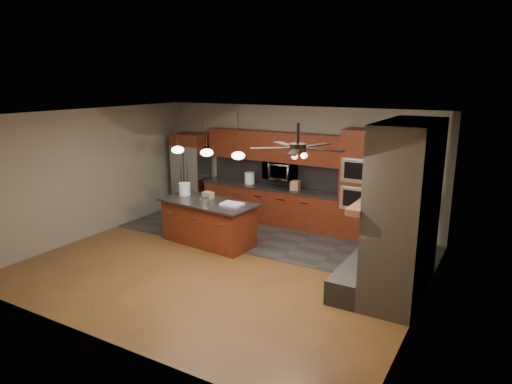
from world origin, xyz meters
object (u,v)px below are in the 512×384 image
Objects in this scene: microwave at (280,171)px; kitchen_island at (208,222)px; paint_can at (204,201)px; refrigerator at (192,172)px; white_bucket at (185,189)px; counter_bucket at (250,178)px; counter_box at (295,185)px; oven_tower at (361,185)px; cardboard_box at (208,195)px; paint_tray at (232,204)px.

microwave is 2.26m from kitchen_island.
microwave is 3.66× the size of paint_can.
refrigerator reaches higher than microwave.
white_bucket is 0.98× the size of counter_bucket.
counter_box is at bearing 0.61° from refrigerator.
kitchen_island is (-2.65, -1.94, -0.73)m from oven_tower.
microwave reaches higher than kitchen_island.
counter_box is at bearing -2.28° from counter_bucket.
oven_tower is 1.17× the size of refrigerator.
counter_bucket is (-0.21, 2.16, 0.05)m from paint_can.
white_bucket is (-3.41, -1.75, -0.14)m from oven_tower.
cardboard_box is at bearing -44.32° from refrigerator.
counter_bucket is at bearing -176.47° from microwave.
paint_can is at bearing -105.28° from microwave.
oven_tower reaches higher than counter_box.
refrigerator is 1.99m from white_bucket.
microwave is 1.69× the size of paint_tray.
cardboard_box is at bearing 1.46° from white_bucket.
paint_can is at bearing -155.69° from paint_tray.
paint_tray is at bearing -92.27° from microwave.
white_bucket is 1.35× the size of paint_can.
kitchen_island is at bearing -143.85° from oven_tower.
kitchen_island is 2.03m from counter_bucket.
kitchen_island is 0.98m from white_bucket.
counter_bucket is 1.23× the size of counter_box.
refrigerator is 2.37m from cardboard_box.
white_bucket is 1.86m from counter_bucket.
paint_can is at bearing -25.91° from white_bucket.
cardboard_box is 1.74m from counter_bucket.
oven_tower reaches higher than paint_can.
refrigerator is (-2.51, -0.13, -0.28)m from microwave.
refrigerator reaches higher than paint_tray.
paint_tray is at bearing 7.48° from kitchen_island.
white_bucket is (-1.43, -1.80, -0.24)m from microwave.
cardboard_box is (-2.79, -1.73, -0.20)m from oven_tower.
oven_tower is 10.59× the size of counter_box.
microwave is at bearing 74.72° from paint_can.
refrigerator reaches higher than paint_can.
paint_tray is (-0.08, -1.98, -0.36)m from microwave.
paint_can is at bearing -47.43° from refrigerator.
refrigerator reaches higher than white_bucket.
white_bucket is 2.54m from counter_box.
oven_tower is at bearing 42.54° from cardboard_box.
counter_box is (0.45, -0.10, -0.29)m from microwave.
cardboard_box is 0.81× the size of counter_bucket.
counter_bucket is at bearing 179.85° from oven_tower.
cardboard_box is at bearing -127.54° from counter_box.
counter_bucket is (-0.14, 1.94, 0.57)m from kitchen_island.
kitchen_island is at bearing -13.98° from white_bucket.
oven_tower is 3.36m from kitchen_island.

